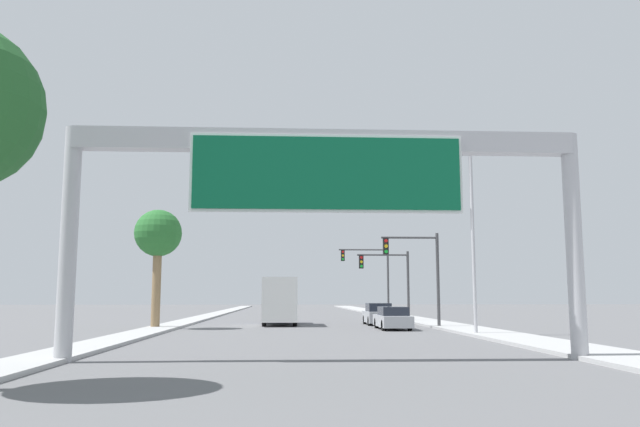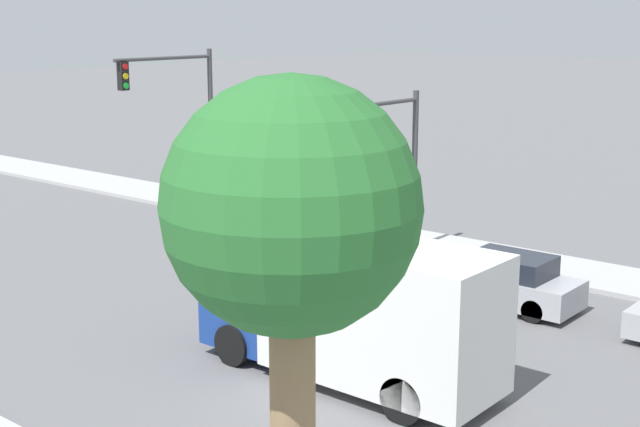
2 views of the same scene
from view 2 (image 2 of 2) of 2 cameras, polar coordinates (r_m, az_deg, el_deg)
name	(u,v)px [view 2 (image 2 of 2)]	position (r m, az deg, el deg)	size (l,w,h in m)	color
sidewalk_right	(198,201)	(39.71, -7.79, 0.79)	(3.00, 120.00, 0.15)	#AAAAAA
car_near_left	(505,281)	(25.88, 11.75, -4.28)	(1.79, 4.32, 1.54)	#A5A8AD
truck_box_primary	(356,311)	(19.92, 2.33, -6.28)	(2.36, 7.29, 3.30)	navy
traffic_light_mid_block	(392,149)	(29.45, 4.60, 4.16)	(4.22, 0.32, 5.64)	#3D3D3F
traffic_light_far_intersection	(184,106)	(35.92, -8.73, 6.80)	(4.86, 0.32, 6.79)	#3D3D3F
palm_tree_background	(291,223)	(10.04, -1.84, -0.58)	(2.98, 2.98, 7.50)	#8C704C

